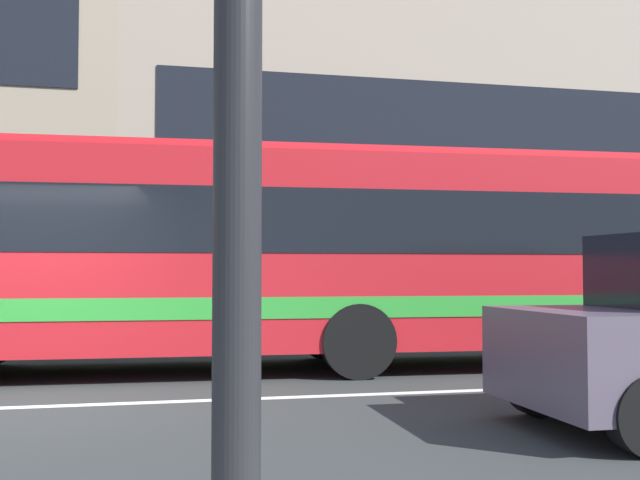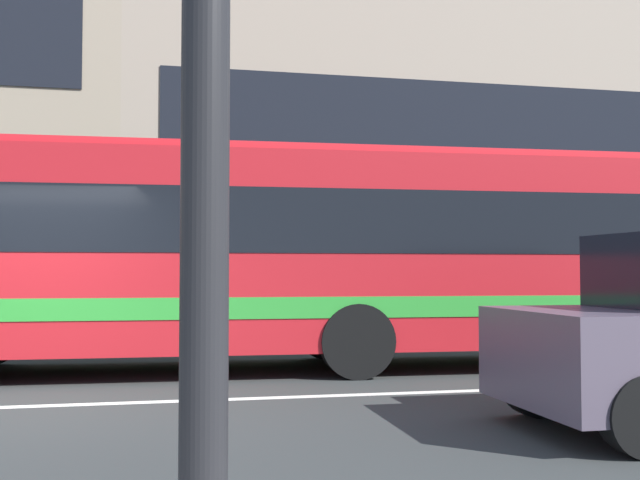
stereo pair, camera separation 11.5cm
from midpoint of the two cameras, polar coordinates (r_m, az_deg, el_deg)
ground_plane at (r=8.77m, az=-22.02°, el=-11.57°), size 160.00×160.00×0.00m
lane_centre_line at (r=8.77m, az=-22.02°, el=-11.55°), size 60.00×0.16×0.01m
hedge_row_far at (r=14.83m, az=-12.47°, el=-5.78°), size 14.32×1.10×1.06m
apartment_block_right at (r=28.38m, az=11.74°, el=4.89°), size 24.62×11.66×9.96m
transit_bus at (r=11.18m, az=-1.62°, el=-0.76°), size 11.12×3.05×3.16m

